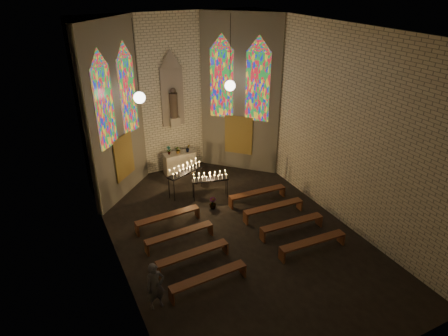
% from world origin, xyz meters
% --- Properties ---
extents(floor, '(12.00, 12.00, 0.00)m').
position_xyz_m(floor, '(0.00, 0.00, 0.00)').
color(floor, black).
rests_on(floor, ground).
extents(room, '(8.22, 12.43, 7.00)m').
position_xyz_m(room, '(-0.00, 3.37, 3.72)').
color(room, beige).
rests_on(room, ground).
extents(altar, '(1.40, 0.60, 1.00)m').
position_xyz_m(altar, '(0.00, 5.45, 0.50)').
color(altar, '#BAAF98').
rests_on(altar, ground).
extents(flower_vase_left, '(0.24, 0.19, 0.40)m').
position_xyz_m(flower_vase_left, '(-0.45, 5.50, 1.20)').
color(flower_vase_left, '#4C723F').
rests_on(flower_vase_left, altar).
extents(flower_vase_center, '(0.37, 0.34, 0.35)m').
position_xyz_m(flower_vase_center, '(-0.03, 5.43, 1.17)').
color(flower_vase_center, '#4C723F').
rests_on(flower_vase_center, altar).
extents(flower_vase_right, '(0.21, 0.17, 0.36)m').
position_xyz_m(flower_vase_right, '(0.42, 5.38, 1.18)').
color(flower_vase_right, '#4C723F').
rests_on(flower_vase_right, altar).
extents(aisle_flower_pot, '(0.33, 0.33, 0.47)m').
position_xyz_m(aisle_flower_pot, '(0.06, 1.97, 0.24)').
color(aisle_flower_pot, '#4C723F').
rests_on(aisle_flower_pot, ground).
extents(votive_stand_left, '(1.71, 1.02, 1.24)m').
position_xyz_m(votive_stand_left, '(-0.42, 3.60, 1.06)').
color(votive_stand_left, black).
rests_on(votive_stand_left, ground).
extents(votive_stand_right, '(1.52, 0.69, 1.09)m').
position_xyz_m(votive_stand_right, '(0.32, 2.74, 0.93)').
color(votive_stand_right, black).
rests_on(votive_stand_right, ground).
extents(pew_left_0, '(2.44, 0.45, 0.47)m').
position_xyz_m(pew_left_0, '(-1.90, 1.63, 0.38)').
color(pew_left_0, '#572D18').
rests_on(pew_left_0, ground).
extents(pew_right_0, '(2.44, 0.45, 0.47)m').
position_xyz_m(pew_right_0, '(1.90, 1.63, 0.38)').
color(pew_right_0, '#572D18').
rests_on(pew_right_0, ground).
extents(pew_left_1, '(2.44, 0.45, 0.47)m').
position_xyz_m(pew_left_1, '(-1.90, 0.43, 0.38)').
color(pew_left_1, '#572D18').
rests_on(pew_left_1, ground).
extents(pew_right_1, '(2.44, 0.45, 0.47)m').
position_xyz_m(pew_right_1, '(1.90, 0.43, 0.38)').
color(pew_right_1, '#572D18').
rests_on(pew_right_1, ground).
extents(pew_left_2, '(2.44, 0.45, 0.47)m').
position_xyz_m(pew_left_2, '(-1.90, -0.77, 0.38)').
color(pew_left_2, '#572D18').
rests_on(pew_left_2, ground).
extents(pew_right_2, '(2.44, 0.45, 0.47)m').
position_xyz_m(pew_right_2, '(1.90, -0.77, 0.38)').
color(pew_right_2, '#572D18').
rests_on(pew_right_2, ground).
extents(pew_left_3, '(2.44, 0.45, 0.47)m').
position_xyz_m(pew_left_3, '(-1.90, -1.97, 0.38)').
color(pew_left_3, '#572D18').
rests_on(pew_left_3, ground).
extents(pew_right_3, '(2.44, 0.45, 0.47)m').
position_xyz_m(pew_right_3, '(1.90, -1.97, 0.38)').
color(pew_right_3, '#572D18').
rests_on(pew_right_3, ground).
extents(visitor, '(0.55, 0.38, 1.46)m').
position_xyz_m(visitor, '(-3.50, -1.98, 0.73)').
color(visitor, '#464750').
rests_on(visitor, ground).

